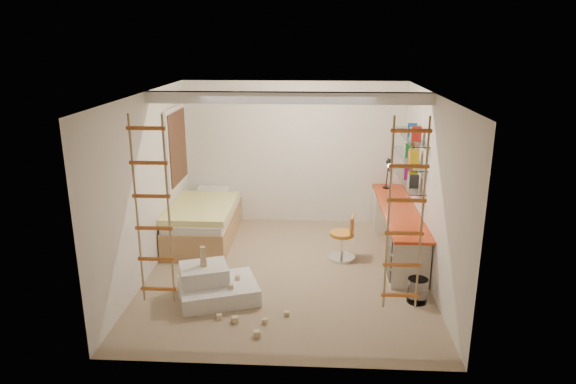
# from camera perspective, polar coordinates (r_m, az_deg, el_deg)

# --- Properties ---
(floor) EXTENTS (4.50, 4.50, 0.00)m
(floor) POSITION_cam_1_polar(r_m,az_deg,el_deg) (7.66, -0.13, -8.92)
(floor) COLOR #92765E
(floor) RESTS_ON ground
(ceiling_beam) EXTENTS (4.00, 0.18, 0.16)m
(ceiling_beam) POSITION_cam_1_polar(r_m,az_deg,el_deg) (7.25, 0.00, 10.43)
(ceiling_beam) COLOR white
(ceiling_beam) RESTS_ON ceiling
(window_frame) EXTENTS (0.06, 1.15, 1.35)m
(window_frame) POSITION_cam_1_polar(r_m,az_deg,el_deg) (8.90, -12.38, 4.90)
(window_frame) COLOR white
(window_frame) RESTS_ON wall_left
(window_blind) EXTENTS (0.02, 1.00, 1.20)m
(window_blind) POSITION_cam_1_polar(r_m,az_deg,el_deg) (8.89, -12.13, 4.90)
(window_blind) COLOR #4C2D1E
(window_blind) RESTS_ON window_frame
(rope_ladder_left) EXTENTS (0.41, 0.04, 2.13)m
(rope_ladder_left) POSITION_cam_1_polar(r_m,az_deg,el_deg) (5.72, -14.80, -2.20)
(rope_ladder_left) COLOR #BF5820
(rope_ladder_left) RESTS_ON ceiling
(rope_ladder_right) EXTENTS (0.41, 0.04, 2.13)m
(rope_ladder_right) POSITION_cam_1_polar(r_m,az_deg,el_deg) (5.53, 12.91, -2.72)
(rope_ladder_right) COLOR orange
(rope_ladder_right) RESTS_ON ceiling
(waste_bin) EXTENTS (0.26, 0.26, 0.33)m
(waste_bin) POSITION_cam_1_polar(r_m,az_deg,el_deg) (7.01, 14.18, -10.56)
(waste_bin) COLOR white
(waste_bin) RESTS_ON floor
(desk) EXTENTS (0.56, 2.80, 0.75)m
(desk) POSITION_cam_1_polar(r_m,az_deg,el_deg) (8.39, 12.04, -3.96)
(desk) COLOR red
(desk) RESTS_ON floor
(shelves) EXTENTS (0.25, 1.80, 0.71)m
(shelves) POSITION_cam_1_polar(r_m,az_deg,el_deg) (8.36, 13.26, 3.74)
(shelves) COLOR white
(shelves) RESTS_ON wall_right
(bed) EXTENTS (1.02, 2.00, 0.69)m
(bed) POSITION_cam_1_polar(r_m,az_deg,el_deg) (8.85, -9.29, -3.20)
(bed) COLOR #AD7F51
(bed) RESTS_ON floor
(task_lamp) EXTENTS (0.14, 0.36, 0.57)m
(task_lamp) POSITION_cam_1_polar(r_m,az_deg,el_deg) (9.07, 11.14, 2.52)
(task_lamp) COLOR black
(task_lamp) RESTS_ON desk
(swivel_chair) EXTENTS (0.48, 0.48, 0.72)m
(swivel_chair) POSITION_cam_1_polar(r_m,az_deg,el_deg) (8.04, 6.13, -5.67)
(swivel_chair) COLOR orange
(swivel_chair) RESTS_ON floor
(play_platform) EXTENTS (1.20, 1.06, 0.44)m
(play_platform) POSITION_cam_1_polar(r_m,az_deg,el_deg) (6.97, -8.19, -10.28)
(play_platform) COLOR silver
(play_platform) RESTS_ON floor
(toy_blocks) EXTENTS (1.23, 1.07, 0.71)m
(toy_blocks) POSITION_cam_1_polar(r_m,az_deg,el_deg) (6.63, -6.58, -10.84)
(toy_blocks) COLOR #CCB284
(toy_blocks) RESTS_ON floor
(books) EXTENTS (0.14, 0.58, 0.92)m
(books) POSITION_cam_1_polar(r_m,az_deg,el_deg) (8.34, 13.30, 4.33)
(books) COLOR #262626
(books) RESTS_ON shelves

